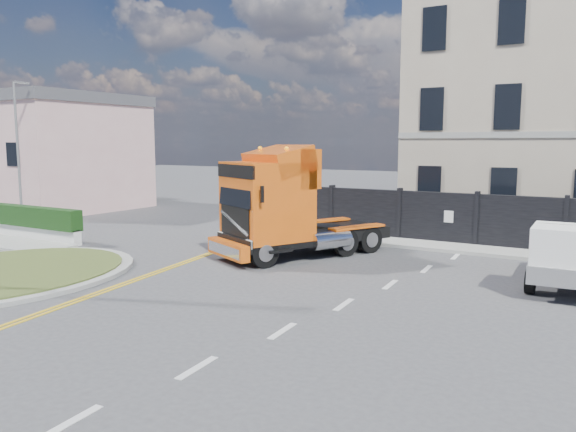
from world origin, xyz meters
The scene contains 10 objects.
ground centered at (0.00, 0.00, 0.00)m, with size 120.00×120.00×0.00m, color #424244.
hedge_wall centered at (-13.00, 1.50, 0.74)m, with size 8.00×0.55×1.35m.
seaside_bldg_pink centered at (-20.00, 9.00, 3.00)m, with size 8.00×8.00×6.00m, color beige.
seaside_bldg_cream centered at (-28.00, 11.00, 2.50)m, with size 9.00×8.00×5.00m, color silver.
hoarding_fence centered at (6.55, 9.00, 1.00)m, with size 18.80×0.25×2.00m.
georgian_building centered at (6.00, 16.50, 5.77)m, with size 12.30×10.30×12.80m.
pavement_far centered at (6.00, 8.10, 0.06)m, with size 20.00×1.60×0.12m, color #989893.
truck centered at (-1.25, 3.63, 1.65)m, with size 4.74×6.53×3.69m.
flatbed_pickup centered at (7.55, 3.52, 0.98)m, with size 1.96×4.43×1.82m.
lamppost_slim centered at (-16.00, 3.94, 4.02)m, with size 0.28×0.56×6.80m.
Camera 1 is at (8.51, -12.44, 3.91)m, focal length 35.00 mm.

